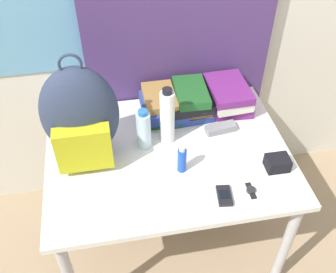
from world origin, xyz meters
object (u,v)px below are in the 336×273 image
at_px(book_stack_right, 228,96).
at_px(cell_phone, 224,196).
at_px(camera_pouch, 277,163).
at_px(sports_bottle, 167,117).
at_px(water_bottle, 144,130).
at_px(sunglasses_case, 221,128).
at_px(book_stack_left, 162,105).
at_px(book_stack_center, 189,101).
at_px(backpack, 80,117).
at_px(sunscreen_bottle, 182,159).
at_px(wristwatch, 251,190).

distance_m(book_stack_right, cell_phone, 0.61).
height_order(book_stack_right, camera_pouch, book_stack_right).
bearing_deg(sports_bottle, water_bottle, -168.54).
xyz_separation_m(sunglasses_case, camera_pouch, (0.18, -0.28, 0.01)).
relative_size(book_stack_left, cell_phone, 2.40).
distance_m(book_stack_left, sports_bottle, 0.21).
height_order(book_stack_center, sports_bottle, sports_bottle).
relative_size(backpack, sports_bottle, 1.76).
bearing_deg(water_bottle, sunscreen_bottle, -52.10).
distance_m(backpack, book_stack_center, 0.60).
xyz_separation_m(cell_phone, camera_pouch, (0.28, 0.12, 0.02)).
bearing_deg(book_stack_right, backpack, -163.71).
relative_size(sunscreen_bottle, camera_pouch, 1.40).
relative_size(sports_bottle, wristwatch, 3.40).
height_order(backpack, book_stack_center, backpack).
bearing_deg(camera_pouch, sunscreen_bottle, 171.31).
xyz_separation_m(sunscreen_bottle, sunglasses_case, (0.24, 0.22, -0.05)).
height_order(book_stack_left, sports_bottle, sports_bottle).
distance_m(book_stack_center, camera_pouch, 0.55).
distance_m(sports_bottle, cell_phone, 0.45).
distance_m(backpack, water_bottle, 0.30).
bearing_deg(camera_pouch, cell_phone, -157.06).
height_order(sports_bottle, camera_pouch, sports_bottle).
bearing_deg(book_stack_center, camera_pouch, -56.47).
height_order(backpack, book_stack_left, backpack).
height_order(book_stack_center, camera_pouch, book_stack_center).
relative_size(camera_pouch, wristwatch, 1.17).
relative_size(sports_bottle, sunscreen_bottle, 2.07).
xyz_separation_m(backpack, water_bottle, (0.27, 0.01, -0.12)).
bearing_deg(camera_pouch, sunglasses_case, 122.57).
xyz_separation_m(sports_bottle, sunscreen_bottle, (0.03, -0.21, -0.08)).
relative_size(book_stack_right, sports_bottle, 0.94).
bearing_deg(wristwatch, book_stack_left, 116.79).
relative_size(sunscreen_bottle, wristwatch, 1.64).
distance_m(backpack, sunscreen_bottle, 0.48).
xyz_separation_m(backpack, sunscreen_bottle, (0.41, -0.18, -0.16)).
distance_m(backpack, sunglasses_case, 0.69).
relative_size(sunglasses_case, camera_pouch, 1.50).
bearing_deg(book_stack_right, sports_bottle, -152.25).
xyz_separation_m(book_stack_center, cell_phone, (0.02, -0.58, -0.06)).
distance_m(book_stack_left, wristwatch, 0.64).
distance_m(cell_phone, camera_pouch, 0.30).
height_order(book_stack_right, water_bottle, water_bottle).
bearing_deg(book_stack_left, book_stack_right, -0.16).
distance_m(cell_phone, sunglasses_case, 0.41).
distance_m(sports_bottle, wristwatch, 0.50).
xyz_separation_m(backpack, book_stack_right, (0.74, 0.22, -0.15)).
height_order(camera_pouch, wristwatch, camera_pouch).
bearing_deg(cell_phone, book_stack_right, 72.30).
height_order(book_stack_center, sunscreen_bottle, book_stack_center).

